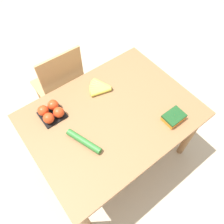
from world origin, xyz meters
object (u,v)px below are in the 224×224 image
(tomato_pack, at_px, (51,112))
(chair, at_px, (61,86))
(cucumber_near, at_px, (84,141))
(carrot_bag, at_px, (174,117))
(banana_bunch, at_px, (101,88))

(tomato_pack, bearing_deg, chair, 57.38)
(tomato_pack, bearing_deg, cucumber_near, -79.40)
(carrot_bag, relative_size, cucumber_near, 0.56)
(banana_bunch, relative_size, tomato_pack, 1.05)
(banana_bunch, distance_m, tomato_pack, 0.43)
(chair, distance_m, carrot_bag, 1.10)
(cucumber_near, bearing_deg, chair, 75.04)
(banana_bunch, height_order, carrot_bag, carrot_bag)
(chair, height_order, carrot_bag, chair)
(carrot_bag, bearing_deg, chair, 113.46)
(tomato_pack, relative_size, cucumber_near, 0.64)
(chair, relative_size, tomato_pack, 5.51)
(cucumber_near, bearing_deg, tomato_pack, 100.60)
(tomato_pack, height_order, carrot_bag, tomato_pack)
(chair, relative_size, banana_bunch, 5.25)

